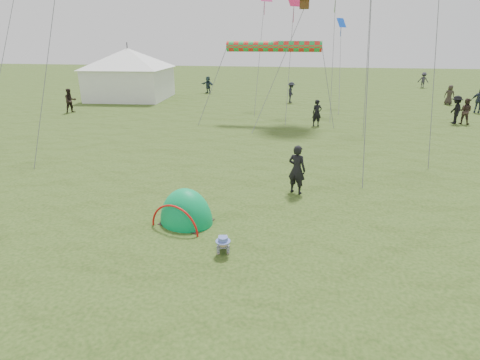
% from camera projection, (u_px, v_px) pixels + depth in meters
% --- Properties ---
extents(ground, '(140.00, 140.00, 0.00)m').
position_uv_depth(ground, '(192.00, 244.00, 9.78)').
color(ground, '#213D11').
extents(crawling_toddler, '(0.61, 0.76, 0.52)m').
position_uv_depth(crawling_toddler, '(223.00, 242.00, 9.38)').
color(crawling_toddler, black).
rests_on(crawling_toddler, ground).
extents(popup_tent, '(1.92, 1.73, 2.08)m').
position_uv_depth(popup_tent, '(187.00, 222.00, 10.98)').
color(popup_tent, '#00924C').
rests_on(popup_tent, ground).
extents(standing_adult, '(0.74, 0.63, 1.72)m').
position_uv_depth(standing_adult, '(297.00, 170.00, 12.79)').
color(standing_adult, black).
rests_on(standing_adult, ground).
extents(event_marquee, '(7.34, 7.34, 4.67)m').
position_uv_depth(event_marquee, '(130.00, 72.00, 33.36)').
color(event_marquee, white).
rests_on(event_marquee, ground).
extents(crowd_person_0, '(0.68, 0.54, 1.62)m').
position_uv_depth(crowd_person_0, '(317.00, 113.00, 22.97)').
color(crowd_person_0, black).
rests_on(crowd_person_0, ground).
extents(crowd_person_3, '(0.66, 1.14, 1.75)m').
position_uv_depth(crowd_person_3, '(456.00, 110.00, 23.66)').
color(crowd_person_3, black).
rests_on(crowd_person_3, ground).
extents(crowd_person_5, '(1.57, 1.18, 1.65)m').
position_uv_depth(crowd_person_5, '(208.00, 85.00, 37.41)').
color(crowd_person_5, '#243441').
rests_on(crowd_person_5, ground).
extents(crowd_person_7, '(1.03, 1.07, 1.73)m').
position_uv_depth(crowd_person_7, '(70.00, 101.00, 27.24)').
color(crowd_person_7, black).
rests_on(crowd_person_7, ground).
extents(crowd_person_9, '(0.72, 1.15, 1.71)m').
position_uv_depth(crowd_person_9, '(291.00, 92.00, 31.70)').
color(crowd_person_9, black).
rests_on(crowd_person_9, ground).
extents(crowd_person_10, '(0.92, 0.81, 1.59)m').
position_uv_depth(crowd_person_10, '(449.00, 95.00, 30.71)').
color(crowd_person_10, '#302823').
rests_on(crowd_person_10, ground).
extents(crowd_person_12, '(0.72, 0.58, 1.72)m').
position_uv_depth(crowd_person_12, '(133.00, 80.00, 41.44)').
color(crowd_person_12, '#26252D').
rests_on(crowd_person_12, ground).
extents(crowd_person_13, '(0.96, 0.87, 1.61)m').
position_uv_depth(crowd_person_13, '(465.00, 111.00, 23.57)').
color(crowd_person_13, '#3A2A25').
rests_on(crowd_person_13, ground).
extents(crowd_person_14, '(1.14, 0.73, 1.80)m').
position_uv_depth(crowd_person_14, '(479.00, 100.00, 27.13)').
color(crowd_person_14, '#2A3344').
rests_on(crowd_person_14, ground).
extents(crowd_person_15, '(1.22, 0.91, 1.68)m').
position_uv_depth(crowd_person_15, '(423.00, 80.00, 41.56)').
color(crowd_person_15, '#2D2C36').
rests_on(crowd_person_15, ground).
extents(rainbow_tube_kite, '(5.85, 0.64, 0.64)m').
position_uv_depth(rainbow_tube_kite, '(274.00, 46.00, 23.03)').
color(rainbow_tube_kite, red).
extents(diamond_kite_4, '(0.84, 0.84, 0.69)m').
position_uv_depth(diamond_kite_4, '(341.00, 23.00, 29.02)').
color(diamond_kite_4, blue).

